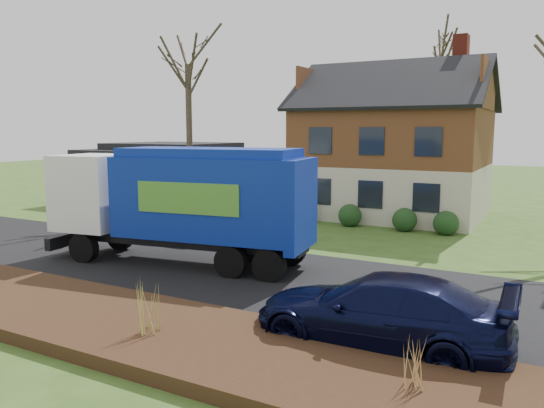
% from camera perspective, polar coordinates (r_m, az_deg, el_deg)
% --- Properties ---
extents(ground, '(120.00, 120.00, 0.00)m').
position_cam_1_polar(ground, '(17.50, -6.63, -7.04)').
color(ground, '#334F1A').
rests_on(ground, ground).
extents(road, '(80.00, 7.00, 0.02)m').
position_cam_1_polar(road, '(17.49, -6.63, -7.01)').
color(road, black).
rests_on(road, ground).
extents(mulch_verge, '(80.00, 3.50, 0.30)m').
position_cam_1_polar(mulch_verge, '(13.67, -19.78, -11.15)').
color(mulch_verge, black).
rests_on(mulch_verge, ground).
extents(main_house, '(12.95, 8.95, 9.26)m').
position_cam_1_polar(main_house, '(28.91, 11.97, 6.83)').
color(main_house, beige).
rests_on(main_house, ground).
extents(ranch_house, '(9.80, 8.20, 3.70)m').
position_cam_1_polar(ranch_house, '(34.63, -10.55, 3.36)').
color(ranch_house, maroon).
rests_on(ranch_house, ground).
extents(garbage_truck, '(9.44, 3.76, 3.93)m').
position_cam_1_polar(garbage_truck, '(17.97, -9.49, 0.68)').
color(garbage_truck, black).
rests_on(garbage_truck, ground).
extents(silver_sedan, '(4.52, 2.32, 1.42)m').
position_cam_1_polar(silver_sedan, '(22.77, -10.06, -1.78)').
color(silver_sedan, '#B0B3B8').
rests_on(silver_sedan, ground).
extents(navy_wagon, '(5.39, 2.32, 1.55)m').
position_cam_1_polar(navy_wagon, '(11.47, 11.45, -11.24)').
color(navy_wagon, black).
rests_on(navy_wagon, ground).
extents(tree_front_west, '(3.73, 3.73, 11.09)m').
position_cam_1_polar(tree_front_west, '(29.65, -9.09, 16.84)').
color(tree_front_west, '#423827').
rests_on(tree_front_west, ground).
extents(tree_back, '(3.84, 3.84, 12.17)m').
position_cam_1_polar(tree_back, '(36.82, 17.74, 16.40)').
color(tree_back, '#443829').
rests_on(tree_back, ground).
extents(grass_clump_mid, '(0.39, 0.32, 1.09)m').
position_cam_1_polar(grass_clump_mid, '(11.56, -13.15, -10.76)').
color(grass_clump_mid, '#A7964A').
rests_on(grass_clump_mid, mulch_verge).
extents(grass_clump_east, '(0.31, 0.26, 0.78)m').
position_cam_1_polar(grass_clump_east, '(9.45, 15.10, -16.18)').
color(grass_clump_east, tan).
rests_on(grass_clump_east, mulch_verge).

